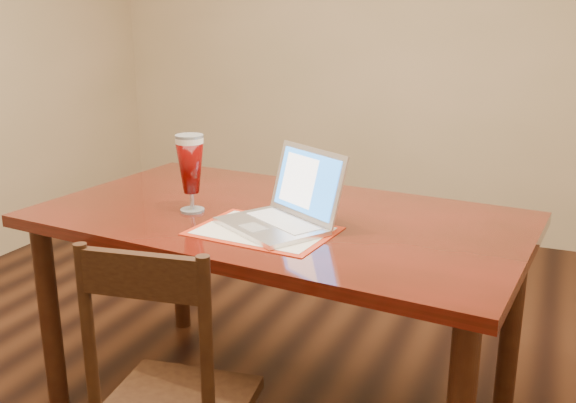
% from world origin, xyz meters
% --- Properties ---
extents(dining_table, '(1.86, 1.16, 1.12)m').
position_xyz_m(dining_table, '(0.15, 0.05, 0.74)').
color(dining_table, '#54120B').
rests_on(dining_table, ground).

